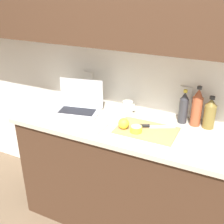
{
  "coord_description": "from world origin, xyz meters",
  "views": [
    {
      "loc": [
        0.44,
        -1.64,
        1.83
      ],
      "look_at": [
        -0.35,
        -0.01,
        0.98
      ],
      "focal_mm": 45.0,
      "sensor_mm": 36.0,
      "label": 1
    }
  ],
  "objects_px": {
    "lemon_whole_beside": "(124,123)",
    "bottle_oil_tall": "(197,108)",
    "bottle_green_soda": "(210,114)",
    "knife": "(147,126)",
    "cutting_board": "(146,130)",
    "lemon_half_cut": "(136,129)",
    "bottle_water_clear": "(184,108)",
    "measuring_cup": "(128,107)",
    "bowl_white": "(52,104)",
    "laptop": "(79,104)"
  },
  "relations": [
    {
      "from": "laptop",
      "to": "lemon_whole_beside",
      "type": "height_order",
      "value": "laptop"
    },
    {
      "from": "bowl_white",
      "to": "lemon_half_cut",
      "type": "bearing_deg",
      "value": -7.14
    },
    {
      "from": "lemon_half_cut",
      "to": "bowl_white",
      "type": "distance_m",
      "value": 0.76
    },
    {
      "from": "laptop",
      "to": "bottle_oil_tall",
      "type": "xyz_separation_m",
      "value": [
        0.86,
        0.16,
        0.07
      ]
    },
    {
      "from": "lemon_whole_beside",
      "to": "bottle_green_soda",
      "type": "xyz_separation_m",
      "value": [
        0.52,
        0.28,
        0.06
      ]
    },
    {
      "from": "bottle_water_clear",
      "to": "cutting_board",
      "type": "bearing_deg",
      "value": -128.68
    },
    {
      "from": "lemon_whole_beside",
      "to": "bottle_water_clear",
      "type": "relative_size",
      "value": 0.3
    },
    {
      "from": "measuring_cup",
      "to": "knife",
      "type": "bearing_deg",
      "value": -39.47
    },
    {
      "from": "bottle_green_soda",
      "to": "bottle_oil_tall",
      "type": "xyz_separation_m",
      "value": [
        -0.09,
        0.0,
        0.03
      ]
    },
    {
      "from": "cutting_board",
      "to": "lemon_half_cut",
      "type": "relative_size",
      "value": 5.1
    },
    {
      "from": "bottle_oil_tall",
      "to": "bottle_water_clear",
      "type": "distance_m",
      "value": 0.09
    },
    {
      "from": "lemon_half_cut",
      "to": "lemon_whole_beside",
      "type": "distance_m",
      "value": 0.1
    },
    {
      "from": "lemon_whole_beside",
      "to": "bottle_oil_tall",
      "type": "xyz_separation_m",
      "value": [
        0.43,
        0.28,
        0.09
      ]
    },
    {
      "from": "laptop",
      "to": "bottle_water_clear",
      "type": "xyz_separation_m",
      "value": [
        0.77,
        0.16,
        0.06
      ]
    },
    {
      "from": "bottle_green_soda",
      "to": "bowl_white",
      "type": "xyz_separation_m",
      "value": [
        -1.18,
        -0.2,
        -0.08
      ]
    },
    {
      "from": "cutting_board",
      "to": "lemon_whole_beside",
      "type": "bearing_deg",
      "value": -161.61
    },
    {
      "from": "knife",
      "to": "bowl_white",
      "type": "distance_m",
      "value": 0.8
    },
    {
      "from": "lemon_whole_beside",
      "to": "bottle_green_soda",
      "type": "height_order",
      "value": "bottle_green_soda"
    },
    {
      "from": "lemon_whole_beside",
      "to": "measuring_cup",
      "type": "distance_m",
      "value": 0.29
    },
    {
      "from": "lemon_whole_beside",
      "to": "measuring_cup",
      "type": "relative_size",
      "value": 0.74
    },
    {
      "from": "cutting_board",
      "to": "bowl_white",
      "type": "height_order",
      "value": "bowl_white"
    },
    {
      "from": "laptop",
      "to": "cutting_board",
      "type": "relative_size",
      "value": 0.93
    },
    {
      "from": "bottle_green_soda",
      "to": "bottle_water_clear",
      "type": "bearing_deg",
      "value": -180.0
    },
    {
      "from": "bowl_white",
      "to": "bottle_green_soda",
      "type": "bearing_deg",
      "value": 9.45
    },
    {
      "from": "bottle_green_soda",
      "to": "bottle_water_clear",
      "type": "distance_m",
      "value": 0.18
    },
    {
      "from": "knife",
      "to": "bottle_water_clear",
      "type": "xyz_separation_m",
      "value": [
        0.2,
        0.2,
        0.1
      ]
    },
    {
      "from": "bottle_water_clear",
      "to": "knife",
      "type": "bearing_deg",
      "value": -134.97
    },
    {
      "from": "laptop",
      "to": "lemon_half_cut",
      "type": "height_order",
      "value": "laptop"
    },
    {
      "from": "bottle_green_soda",
      "to": "lemon_half_cut",
      "type": "bearing_deg",
      "value": -145.37
    },
    {
      "from": "cutting_board",
      "to": "measuring_cup",
      "type": "bearing_deg",
      "value": 136.17
    },
    {
      "from": "knife",
      "to": "bottle_water_clear",
      "type": "bearing_deg",
      "value": 18.18
    },
    {
      "from": "laptop",
      "to": "bottle_green_soda",
      "type": "relative_size",
      "value": 1.64
    },
    {
      "from": "cutting_board",
      "to": "bottle_green_soda",
      "type": "relative_size",
      "value": 1.76
    },
    {
      "from": "laptop",
      "to": "knife",
      "type": "distance_m",
      "value": 0.58
    },
    {
      "from": "bottle_water_clear",
      "to": "bowl_white",
      "type": "height_order",
      "value": "bottle_water_clear"
    },
    {
      "from": "lemon_whole_beside",
      "to": "bottle_oil_tall",
      "type": "distance_m",
      "value": 0.52
    },
    {
      "from": "lemon_whole_beside",
      "to": "bottle_green_soda",
      "type": "relative_size",
      "value": 0.33
    },
    {
      "from": "measuring_cup",
      "to": "bowl_white",
      "type": "relative_size",
      "value": 0.75
    },
    {
      "from": "bottle_green_soda",
      "to": "bottle_water_clear",
      "type": "height_order",
      "value": "bottle_water_clear"
    },
    {
      "from": "knife",
      "to": "bottle_green_soda",
      "type": "bearing_deg",
      "value": 0.71
    },
    {
      "from": "bottle_oil_tall",
      "to": "lemon_whole_beside",
      "type": "bearing_deg",
      "value": -146.32
    },
    {
      "from": "knife",
      "to": "measuring_cup",
      "type": "relative_size",
      "value": 2.69
    },
    {
      "from": "cutting_board",
      "to": "lemon_half_cut",
      "type": "distance_m",
      "value": 0.08
    },
    {
      "from": "knife",
      "to": "lemon_whole_beside",
      "type": "bearing_deg",
      "value": -174.82
    },
    {
      "from": "knife",
      "to": "laptop",
      "type": "bearing_deg",
      "value": 149.43
    },
    {
      "from": "bottle_water_clear",
      "to": "bowl_white",
      "type": "relative_size",
      "value": 1.84
    },
    {
      "from": "lemon_half_cut",
      "to": "lemon_whole_beside",
      "type": "relative_size",
      "value": 1.06
    },
    {
      "from": "knife",
      "to": "bottle_oil_tall",
      "type": "bearing_deg",
      "value": 7.63
    },
    {
      "from": "lemon_whole_beside",
      "to": "bottle_water_clear",
      "type": "bearing_deg",
      "value": 40.17
    },
    {
      "from": "lemon_whole_beside",
      "to": "bottle_water_clear",
      "type": "height_order",
      "value": "bottle_water_clear"
    }
  ]
}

